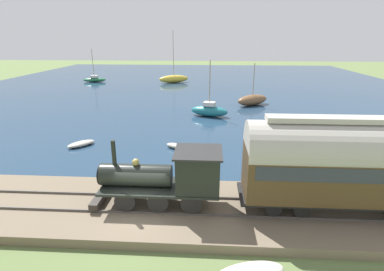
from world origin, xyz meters
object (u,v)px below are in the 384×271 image
Objects in this scene: steam_locomotive at (172,174)px; sailboat_green at (94,79)px; sailboat_yellow at (174,79)px; rowboat_mid_harbor at (176,146)px; sailboat_brown at (252,100)px; passenger_coach at (353,162)px; rowboat_off_pier at (81,144)px; sailboat_teal at (209,110)px.

steam_locomotive is 50.14m from sailboat_green.
sailboat_yellow is 4.98× the size of rowboat_mid_harbor.
sailboat_yellow is at bearing 35.44° from rowboat_mid_harbor.
steam_locomotive is at bearing 162.31° from sailboat_yellow.
sailboat_brown is 0.56× the size of sailboat_yellow.
passenger_coach is at bearing -90.00° from steam_locomotive.
rowboat_off_pier is at bearing 101.21° from sailboat_brown.
sailboat_teal is (-6.12, 5.66, -0.03)m from sailboat_brown.
sailboat_teal reaches higher than rowboat_mid_harbor.
sailboat_brown is 23.08m from sailboat_yellow.
sailboat_brown is (26.07, -7.43, -1.53)m from steam_locomotive.
sailboat_brown is at bearing -92.41° from rowboat_off_pier.
sailboat_yellow is 35.98m from rowboat_off_pier.
rowboat_off_pier is (-35.89, -12.39, -0.31)m from sailboat_green.
sailboat_green is at bearing 25.08° from steam_locomotive.
rowboat_off_pier is at bearing -168.48° from sailboat_green.
steam_locomotive is at bearing 129.78° from sailboat_brown.
steam_locomotive reaches higher than rowboat_mid_harbor.
passenger_coach is at bearing -166.49° from rowboat_off_pier.
sailboat_green is 34.30m from sailboat_teal.
sailboat_green reaches higher than sailboat_teal.
rowboat_off_pier is 1.22× the size of rowboat_mid_harbor.
sailboat_teal is 14.91m from rowboat_off_pier.
passenger_coach is 1.08× the size of sailboat_yellow.
rowboat_mid_harbor reaches higher than rowboat_off_pier.
sailboat_teal is at bearing 18.86° from passenger_coach.
sailboat_brown is 23.24m from rowboat_off_pier.
rowboat_off_pier is at bearing 61.42° from passenger_coach.
sailboat_teal reaches higher than steam_locomotive.
sailboat_brown is 0.88× the size of sailboat_teal.
steam_locomotive is at bearing -162.45° from sailboat_green.
rowboat_mid_harbor is (-35.88, -4.45, -0.57)m from sailboat_yellow.
sailboat_teal is 10.87m from rowboat_mid_harbor.
sailboat_green reaches higher than steam_locomotive.
sailboat_green is (45.38, 21.24, -1.72)m from steam_locomotive.
rowboat_off_pier is (9.50, 17.44, -2.95)m from passenger_coach.
sailboat_green reaches higher than rowboat_mid_harbor.
sailboat_yellow is 1.53× the size of sailboat_green.
rowboat_mid_harbor is (-35.96, -20.37, -0.31)m from sailboat_green.
passenger_coach is at bearing 148.23° from sailboat_brown.
sailboat_brown is at bearing 2.53° from passenger_coach.
sailboat_green is 3.26× the size of rowboat_mid_harbor.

